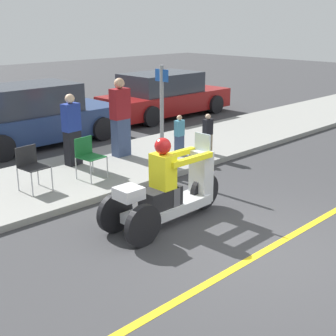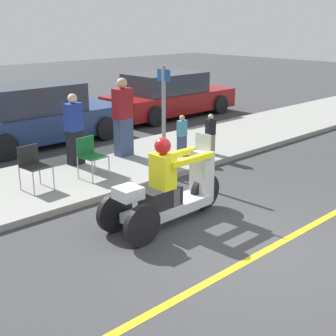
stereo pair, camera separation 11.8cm
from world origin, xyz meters
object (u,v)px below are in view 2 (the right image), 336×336
at_px(spectator_with_child, 74,131).
at_px(street_sign, 164,115).
at_px(folding_chair_curbside, 32,163).
at_px(spectator_near_curb, 210,135).
at_px(folding_chair_set_back, 90,153).
at_px(spectator_mid_group, 123,119).
at_px(motorcycle_trike, 168,193).
at_px(parked_car_lot_right, 38,116).
at_px(parked_car_lot_center, 169,96).
at_px(spectator_by_tree, 182,136).

distance_m(spectator_with_child, street_sign, 2.07).
bearing_deg(street_sign, folding_chair_curbside, 159.67).
relative_size(spectator_with_child, street_sign, 0.71).
bearing_deg(spectator_near_curb, street_sign, -172.04).
bearing_deg(folding_chair_set_back, street_sign, -29.10).
distance_m(spectator_mid_group, street_sign, 1.58).
xyz_separation_m(folding_chair_set_back, folding_chair_curbside, (-1.16, 0.18, 0.00)).
bearing_deg(motorcycle_trike, spectator_with_child, 81.88).
distance_m(spectator_with_child, folding_chair_set_back, 1.05).
distance_m(spectator_near_curb, street_sign, 1.88).
xyz_separation_m(folding_chair_curbside, parked_car_lot_right, (1.97, 3.41, 0.12)).
bearing_deg(street_sign, parked_car_lot_center, 45.65).
bearing_deg(spectator_mid_group, parked_car_lot_center, 35.35).
bearing_deg(spectator_near_curb, parked_car_lot_center, 57.20).
xyz_separation_m(spectator_by_tree, parked_car_lot_center, (3.42, 4.06, 0.12)).
distance_m(parked_car_lot_center, street_sign, 6.59).
distance_m(motorcycle_trike, folding_chair_set_back, 2.53).
bearing_deg(spectator_mid_group, spectator_with_child, 171.54).
distance_m(folding_chair_set_back, parked_car_lot_right, 3.68).
relative_size(spectator_by_tree, spectator_mid_group, 0.53).
distance_m(motorcycle_trike, parked_car_lot_center, 8.91).
distance_m(spectator_mid_group, folding_chair_curbside, 2.74).
distance_m(spectator_near_curb, folding_chair_set_back, 3.10).
relative_size(spectator_by_tree, folding_chair_curbside, 1.16).
height_order(parked_car_lot_right, street_sign, street_sign).
bearing_deg(spectator_with_child, folding_chair_curbside, -151.01).
relative_size(folding_chair_curbside, parked_car_lot_center, 0.17).
bearing_deg(motorcycle_trike, spectator_by_tree, 41.50).
bearing_deg(street_sign, motorcycle_trike, -131.28).
distance_m(spectator_by_tree, spectator_mid_group, 1.42).
relative_size(spectator_near_curb, street_sign, 0.44).
bearing_deg(street_sign, spectator_with_child, 121.50).
bearing_deg(parked_car_lot_right, parked_car_lot_center, 4.04).
bearing_deg(spectator_by_tree, street_sign, -151.44).
bearing_deg(parked_car_lot_right, folding_chair_curbside, -120.06).
bearing_deg(parked_car_lot_right, spectator_by_tree, -65.48).
bearing_deg(spectator_with_child, spectator_mid_group, -8.46).
distance_m(folding_chair_set_back, parked_car_lot_center, 7.12).
relative_size(parked_car_lot_right, parked_car_lot_center, 0.95).
distance_m(spectator_by_tree, street_sign, 1.51).
bearing_deg(motorcycle_trike, spectator_mid_group, 62.82).
distance_m(spectator_with_child, parked_car_lot_center, 6.38).
bearing_deg(street_sign, folding_chair_set_back, 150.90).
bearing_deg(folding_chair_set_back, parked_car_lot_right, 77.18).
bearing_deg(spectator_near_curb, motorcycle_trike, -148.43).
height_order(parked_car_lot_right, parked_car_lot_center, parked_car_lot_right).
bearing_deg(spectator_mid_group, spectator_by_tree, -41.91).
bearing_deg(folding_chair_curbside, spectator_with_child, 28.99).
relative_size(motorcycle_trike, spectator_mid_group, 1.30).
xyz_separation_m(motorcycle_trike, spectator_mid_group, (1.70, 3.31, 0.47)).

